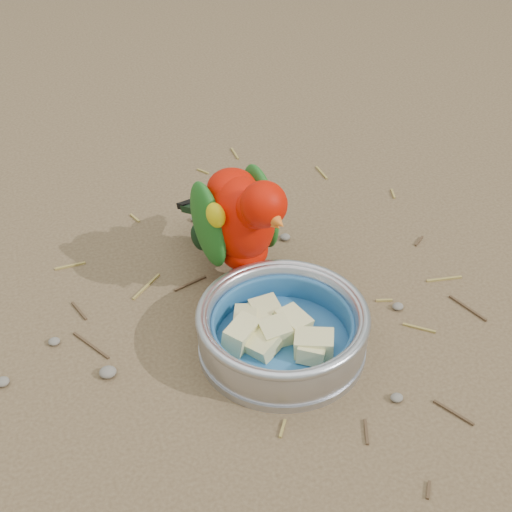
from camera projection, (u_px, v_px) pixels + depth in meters
name	position (u px, v px, depth m)	size (l,w,h in m)	color
ground	(184.00, 346.00, 0.96)	(60.00, 60.00, 0.00)	brown
food_bowl	(282.00, 345.00, 0.95)	(0.20, 0.20, 0.02)	#B2B2BA
bowl_wall	(283.00, 327.00, 0.93)	(0.20, 0.20, 0.04)	#B2B2BA
fruit_wedges	(282.00, 331.00, 0.94)	(0.12, 0.12, 0.03)	beige
lory_parrot	(241.00, 228.00, 1.00)	(0.11, 0.22, 0.18)	#C20E00
ground_debris	(209.00, 318.00, 1.00)	(0.90, 0.80, 0.01)	olive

